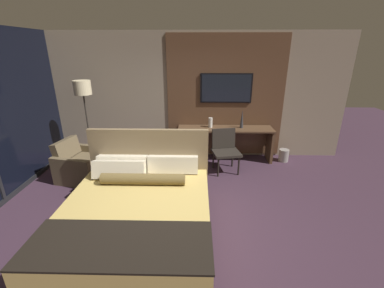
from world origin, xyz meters
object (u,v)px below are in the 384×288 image
armchair_by_window (82,165)px  waste_bin (284,155)px  bed (137,213)px  desk_chair (225,147)px  vase_tall (242,119)px  desk (225,137)px  vase_short (210,123)px  floor_lamp (83,95)px  tv (226,88)px

armchair_by_window → waste_bin: bearing=-66.8°
bed → desk_chair: 2.47m
vase_tall → waste_bin: (1.00, -0.09, -0.84)m
vase_tall → bed: bearing=-125.0°
bed → waste_bin: size_ratio=8.08×
vase_tall → desk: bearing=179.3°
vase_tall → waste_bin: 1.30m
armchair_by_window → vase_tall: bearing=-61.9°
desk → vase_short: bearing=177.1°
desk → bed: bearing=-119.2°
bed → floor_lamp: (-1.49, 2.19, 1.24)m
armchair_by_window → vase_tall: (3.27, 0.99, 0.71)m
waste_bin → bed: bearing=-138.4°
tv → armchair_by_window: 3.43m
desk_chair → vase_tall: (0.41, 0.55, 0.46)m
floor_lamp → tv: bearing=11.5°
desk_chair → vase_tall: size_ratio=2.10×
armchair_by_window → vase_tall: vase_tall is taller
armchair_by_window → floor_lamp: bearing=14.0°
desk → waste_bin: bearing=-4.0°
desk → desk_chair: bearing=-95.2°
armchair_by_window → tv: bearing=-56.4°
desk_chair → vase_short: bearing=105.5°
desk_chair → floor_lamp: 3.08m
armchair_by_window → desk_chair: bearing=-70.0°
waste_bin → vase_short: bearing=176.2°
armchair_by_window → desk: bearing=-59.9°
tv → armchair_by_window: size_ratio=1.18×
tv → armchair_by_window: (-2.91, -1.19, -1.35)m
armchair_by_window → floor_lamp: 1.42m
floor_lamp → vase_tall: bearing=6.8°
tv → floor_lamp: tv is taller
bed → desk: size_ratio=1.07×
vase_tall → vase_short: vase_tall is taller
tv → floor_lamp: size_ratio=0.62×
armchair_by_window → bed: bearing=-126.0°
floor_lamp → vase_short: 2.72m
armchair_by_window → floor_lamp: floor_lamp is taller
vase_short → vase_tall: bearing=-1.7°
tv → armchair_by_window: tv is taller
desk → tv: size_ratio=1.85×
bed → tv: 3.40m
tv → floor_lamp: (-2.94, -0.60, -0.06)m
vase_short → waste_bin: vase_short is taller
vase_short → armchair_by_window: bearing=-158.7°
armchair_by_window → waste_bin: size_ratio=3.45×
armchair_by_window → vase_tall: 3.49m
desk_chair → floor_lamp: bearing=165.9°
bed → vase_tall: bearing=55.0°
tv → floor_lamp: 3.00m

